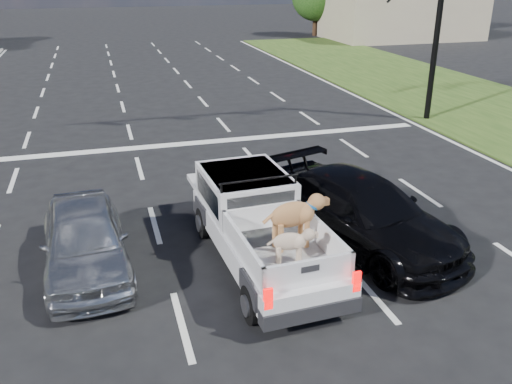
{
  "coord_description": "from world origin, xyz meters",
  "views": [
    {
      "loc": [
        -2.66,
        -7.55,
        5.55
      ],
      "look_at": [
        0.13,
        2.0,
        1.41
      ],
      "focal_mm": 38.0,
      "sensor_mm": 36.0,
      "label": 1
    }
  ],
  "objects": [
    {
      "name": "building_right",
      "position": [
        22.0,
        34.0,
        1.8
      ],
      "size": [
        12.0,
        7.0,
        3.6
      ],
      "primitive_type": "cube",
      "color": "tan",
      "rests_on": "ground"
    },
    {
      "name": "black_coupe",
      "position": [
        2.42,
        1.85,
        0.73
      ],
      "size": [
        3.45,
        5.42,
        1.46
      ],
      "primitive_type": "imported",
      "rotation": [
        0.0,
        0.0,
        0.3
      ],
      "color": "black",
      "rests_on": "ground"
    },
    {
      "name": "pickup_truck",
      "position": [
        0.13,
        1.71,
        0.85
      ],
      "size": [
        2.0,
        4.87,
        1.8
      ],
      "rotation": [
        0.0,
        0.0,
        0.05
      ],
      "color": "black",
      "rests_on": "ground"
    },
    {
      "name": "road_markings",
      "position": [
        0.0,
        6.56,
        0.01
      ],
      "size": [
        17.75,
        60.0,
        0.01
      ],
      "color": "silver",
      "rests_on": "ground"
    },
    {
      "name": "ground",
      "position": [
        0.0,
        0.0,
        0.0
      ],
      "size": [
        160.0,
        160.0,
        0.0
      ],
      "primitive_type": "plane",
      "color": "black",
      "rests_on": "ground"
    },
    {
      "name": "silver_sedan",
      "position": [
        -3.24,
        2.33,
        0.67
      ],
      "size": [
        1.79,
        4.0,
        1.33
      ],
      "primitive_type": "imported",
      "rotation": [
        0.0,
        0.0,
        0.05
      ],
      "color": "#B1B4B8",
      "rests_on": "ground"
    }
  ]
}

